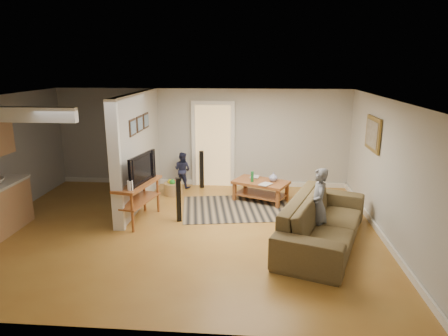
{
  "coord_description": "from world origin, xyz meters",
  "views": [
    {
      "loc": [
        1.37,
        -7.05,
        3.12
      ],
      "look_at": [
        0.77,
        0.56,
        1.1
      ],
      "focal_mm": 32.0,
      "sensor_mm": 36.0,
      "label": 1
    }
  ],
  "objects_px": {
    "sofa": "(322,243)",
    "tv_console": "(138,186)",
    "speaker_left": "(179,200)",
    "child": "(316,239)",
    "toddler": "(183,187)",
    "coffee_table": "(262,185)",
    "toy_basket": "(173,188)",
    "speaker_right": "(202,169)"
  },
  "relations": [
    {
      "from": "sofa",
      "to": "tv_console",
      "type": "xyz_separation_m",
      "value": [
        -3.54,
        0.76,
        0.73
      ]
    },
    {
      "from": "speaker_left",
      "to": "child",
      "type": "relative_size",
      "value": 0.68
    },
    {
      "from": "tv_console",
      "to": "toddler",
      "type": "distance_m",
      "value": 2.47
    },
    {
      "from": "tv_console",
      "to": "speaker_left",
      "type": "bearing_deg",
      "value": 14.67
    },
    {
      "from": "child",
      "to": "sofa",
      "type": "bearing_deg",
      "value": 29.22
    },
    {
      "from": "child",
      "to": "tv_console",
      "type": "bearing_deg",
      "value": -101.26
    },
    {
      "from": "sofa",
      "to": "child",
      "type": "distance_m",
      "value": 0.16
    },
    {
      "from": "coffee_table",
      "to": "speaker_left",
      "type": "bearing_deg",
      "value": -140.71
    },
    {
      "from": "child",
      "to": "speaker_left",
      "type": "bearing_deg",
      "value": -105.05
    },
    {
      "from": "toy_basket",
      "to": "child",
      "type": "height_order",
      "value": "child"
    },
    {
      "from": "toddler",
      "to": "coffee_table",
      "type": "bearing_deg",
      "value": 178.99
    },
    {
      "from": "toddler",
      "to": "child",
      "type": "bearing_deg",
      "value": 158.43
    },
    {
      "from": "tv_console",
      "to": "coffee_table",
      "type": "bearing_deg",
      "value": 41.5
    },
    {
      "from": "coffee_table",
      "to": "toddler",
      "type": "xyz_separation_m",
      "value": [
        -2.01,
        0.89,
        -0.37
      ]
    },
    {
      "from": "coffee_table",
      "to": "toy_basket",
      "type": "distance_m",
      "value": 2.17
    },
    {
      "from": "toy_basket",
      "to": "child",
      "type": "relative_size",
      "value": 0.34
    },
    {
      "from": "child",
      "to": "toddler",
      "type": "distance_m",
      "value": 4.18
    },
    {
      "from": "speaker_right",
      "to": "toddler",
      "type": "bearing_deg",
      "value": 158.46
    },
    {
      "from": "speaker_right",
      "to": "tv_console",
      "type": "bearing_deg",
      "value": -134.09
    },
    {
      "from": "toddler",
      "to": "tv_console",
      "type": "bearing_deg",
      "value": 101.42
    },
    {
      "from": "toy_basket",
      "to": "toddler",
      "type": "distance_m",
      "value": 0.64
    },
    {
      "from": "sofa",
      "to": "tv_console",
      "type": "relative_size",
      "value": 2.09
    },
    {
      "from": "sofa",
      "to": "toddler",
      "type": "distance_m",
      "value": 4.34
    },
    {
      "from": "coffee_table",
      "to": "tv_console",
      "type": "xyz_separation_m",
      "value": [
        -2.48,
        -1.42,
        0.36
      ]
    },
    {
      "from": "sofa",
      "to": "tv_console",
      "type": "height_order",
      "value": "tv_console"
    },
    {
      "from": "toy_basket",
      "to": "sofa",
      "type": "bearing_deg",
      "value": -37.58
    },
    {
      "from": "tv_console",
      "to": "speaker_right",
      "type": "relative_size",
      "value": 1.4
    },
    {
      "from": "speaker_right",
      "to": "child",
      "type": "xyz_separation_m",
      "value": [
        2.5,
        -2.93,
        -0.48
      ]
    },
    {
      "from": "speaker_left",
      "to": "child",
      "type": "bearing_deg",
      "value": -33.85
    },
    {
      "from": "coffee_table",
      "to": "toy_basket",
      "type": "xyz_separation_m",
      "value": [
        -2.14,
        0.28,
        -0.21
      ]
    },
    {
      "from": "tv_console",
      "to": "toy_basket",
      "type": "bearing_deg",
      "value": 90.55
    },
    {
      "from": "coffee_table",
      "to": "toddler",
      "type": "relative_size",
      "value": 1.52
    },
    {
      "from": "sofa",
      "to": "toddler",
      "type": "bearing_deg",
      "value": 64.97
    },
    {
      "from": "sofa",
      "to": "toy_basket",
      "type": "bearing_deg",
      "value": 72.39
    },
    {
      "from": "child",
      "to": "toddler",
      "type": "bearing_deg",
      "value": -135.53
    },
    {
      "from": "toy_basket",
      "to": "toddler",
      "type": "height_order",
      "value": "toddler"
    },
    {
      "from": "coffee_table",
      "to": "toddler",
      "type": "height_order",
      "value": "coffee_table"
    },
    {
      "from": "tv_console",
      "to": "speaker_right",
      "type": "xyz_separation_m",
      "value": [
        0.96,
        2.31,
        -0.25
      ]
    },
    {
      "from": "child",
      "to": "coffee_table",
      "type": "bearing_deg",
      "value": -155.57
    },
    {
      "from": "toy_basket",
      "to": "child",
      "type": "xyz_separation_m",
      "value": [
        3.12,
        -2.32,
        -0.17
      ]
    },
    {
      "from": "speaker_left",
      "to": "toddler",
      "type": "relative_size",
      "value": 0.98
    },
    {
      "from": "tv_console",
      "to": "toy_basket",
      "type": "height_order",
      "value": "tv_console"
    }
  ]
}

